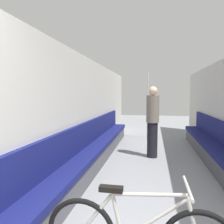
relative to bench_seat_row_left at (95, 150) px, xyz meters
The scene contains 5 objects.
wall_left 0.87m from the bench_seat_row_left, 160.05° to the right, with size 0.10×10.42×2.29m, color beige.
bench_seat_row_left is the anchor object (origin of this frame).
bench_seat_row_right 2.54m from the bench_seat_row_left, ahead, with size 0.41×6.42×0.93m.
grab_pole_near 3.26m from the bench_seat_row_left, 70.82° to the left, with size 0.08×0.08×2.27m.
passenger_standing 1.55m from the bench_seat_row_left, 32.79° to the left, with size 0.30×0.30×1.69m.
Camera 1 is at (-0.04, -0.76, 1.51)m, focal length 35.00 mm.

